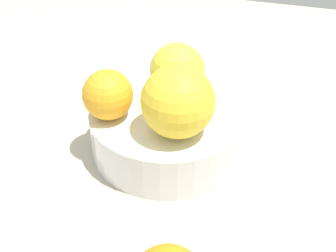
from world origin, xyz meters
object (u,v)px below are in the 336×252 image
Objects in this scene: fruit_bowl at (168,130)px; orange_in_bowl_1 at (108,95)px; orange_in_bowl_0 at (178,102)px; orange_in_bowl_2 at (178,71)px.

orange_in_bowl_1 reaches higher than fruit_bowl.
orange_in_bowl_0 is 8.25cm from orange_in_bowl_2.
orange_in_bowl_0 is 1.20× the size of orange_in_bowl_2.
orange_in_bowl_0 is 8.99cm from orange_in_bowl_1.
orange_in_bowl_2 is at bearing 178.11° from fruit_bowl.
fruit_bowl is 3.24× the size of orange_in_bowl_1.
orange_in_bowl_1 is at bearing -95.10° from orange_in_bowl_0.
orange_in_bowl_0 is at bearing 84.90° from orange_in_bowl_1.
orange_in_bowl_0 reaches higher than fruit_bowl.
orange_in_bowl_1 is (-0.79, -8.88, -1.18)cm from orange_in_bowl_0.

